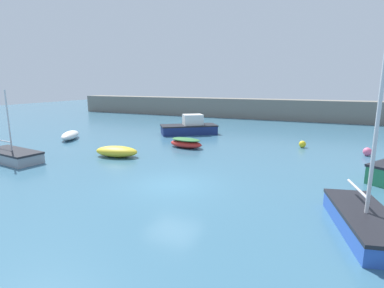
{
  "coord_description": "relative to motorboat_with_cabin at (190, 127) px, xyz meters",
  "views": [
    {
      "loc": [
        6.51,
        -12.36,
        4.88
      ],
      "look_at": [
        -1.73,
        6.18,
        0.75
      ],
      "focal_mm": 28.0,
      "sensor_mm": 36.0,
      "label": 1
    }
  ],
  "objects": [
    {
      "name": "ground_plane",
      "position": [
        5.45,
        -14.02,
        -0.76
      ],
      "size": [
        120.0,
        120.0,
        0.2
      ],
      "primitive_type": "cube",
      "color": "#38667F"
    },
    {
      "name": "harbor_breakwater",
      "position": [
        5.45,
        16.0,
        0.7
      ],
      "size": [
        63.41,
        3.04,
        2.71
      ],
      "primitive_type": "cube",
      "color": "slate",
      "rests_on": "ground_plane"
    },
    {
      "name": "motorboat_with_cabin",
      "position": [
        0.0,
        0.0,
        0.0
      ],
      "size": [
        5.65,
        4.97,
        1.9
      ],
      "rotation": [
        0.0,
        0.0,
        3.77
      ],
      "color": "navy",
      "rests_on": "ground_plane"
    },
    {
      "name": "sailboat_tall_mast",
      "position": [
        13.48,
        -15.64,
        -0.23
      ],
      "size": [
        2.61,
        4.64,
        7.18
      ],
      "rotation": [
        0.0,
        0.0,
        4.95
      ],
      "color": "#2D56B7",
      "rests_on": "ground_plane"
    },
    {
      "name": "rowboat_white_midwater",
      "position": [
        -8.46,
        -6.95,
        -0.29
      ],
      "size": [
        2.61,
        3.45,
        0.72
      ],
      "rotation": [
        0.0,
        0.0,
        5.22
      ],
      "color": "white",
      "rests_on": "ground_plane"
    },
    {
      "name": "rowboat_blue_near",
      "position": [
        -0.67,
        -10.47,
        -0.29
      ],
      "size": [
        3.15,
        1.91,
        0.73
      ],
      "rotation": [
        0.0,
        0.0,
        3.32
      ],
      "color": "yellow",
      "rests_on": "ground_plane"
    },
    {
      "name": "rowboat_with_red_cover",
      "position": [
        2.36,
        -5.91,
        -0.29
      ],
      "size": [
        2.9,
        1.7,
        0.74
      ],
      "rotation": [
        0.0,
        0.0,
        6.13
      ],
      "color": "red",
      "rests_on": "ground_plane"
    },
    {
      "name": "sailboat_twin_hulled",
      "position": [
        -5.93,
        -14.16,
        -0.28
      ],
      "size": [
        4.47,
        2.25,
        4.5
      ],
      "rotation": [
        0.0,
        0.0,
        6.15
      ],
      "color": "gray",
      "rests_on": "ground_plane"
    },
    {
      "name": "mooring_buoy_yellow",
      "position": [
        10.58,
        -2.27,
        -0.39
      ],
      "size": [
        0.53,
        0.53,
        0.53
      ],
      "primitive_type": "sphere",
      "color": "yellow",
      "rests_on": "ground_plane"
    },
    {
      "name": "mooring_buoy_pink",
      "position": [
        14.84,
        -3.31,
        -0.37
      ],
      "size": [
        0.58,
        0.58,
        0.58
      ],
      "primitive_type": "sphere",
      "color": "#EA668C",
      "rests_on": "ground_plane"
    }
  ]
}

